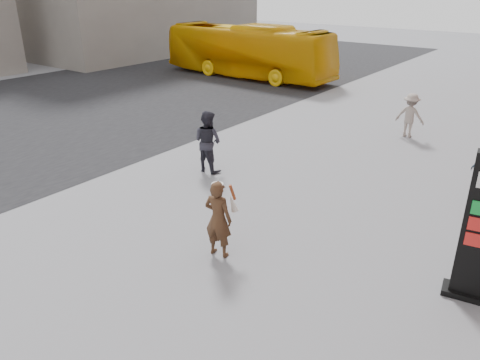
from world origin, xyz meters
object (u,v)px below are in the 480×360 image
Objects in this scene: pedestrian_a at (208,141)px; pedestrian_b at (410,115)px; woman at (218,218)px; bus at (248,51)px.

pedestrian_a is 1.16× the size of pedestrian_b.
pedestrian_a is (-3.20, 3.39, 0.06)m from woman.
woman is at bearing 87.21° from pedestrian_b.
bus reaches higher than pedestrian_a.
bus is at bearing -64.22° from woman.
bus is 14.59m from pedestrian_a.
woman is at bearing -143.86° from bus.
pedestrian_a is at bearing -146.67° from bus.
pedestrian_a is at bearing -55.37° from woman.
pedestrian_b is at bearing -114.65° from bus.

